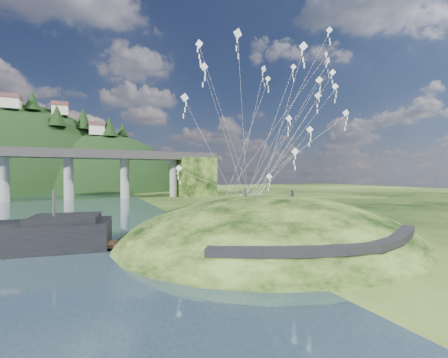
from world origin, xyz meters
name	(u,v)px	position (x,y,z in m)	size (l,w,h in m)	color
ground	(212,251)	(0.00, 0.00, 0.00)	(320.00, 320.00, 0.00)	black
grass_hill	(269,252)	(8.00, 2.00, -1.50)	(36.00, 32.00, 13.00)	black
footpath	(345,243)	(7.46, -9.74, 2.08)	(22.29, 5.84, 0.83)	black
bridge	(28,166)	(-26.46, 70.07, 9.70)	(160.00, 11.00, 15.00)	#2D2B2B
far_ridge	(3,210)	(-43.58, 122.17, -7.44)	(153.00, 70.00, 94.50)	black
wooden_dock	(104,245)	(-9.72, 5.25, 0.43)	(13.45, 7.16, 0.98)	#362016
kite_flyers	(272,190)	(8.93, 3.01, 5.75)	(5.82, 3.15, 1.85)	#292A36
kite_swarm	(283,90)	(8.78, 0.56, 17.06)	(19.89, 17.27, 18.47)	white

